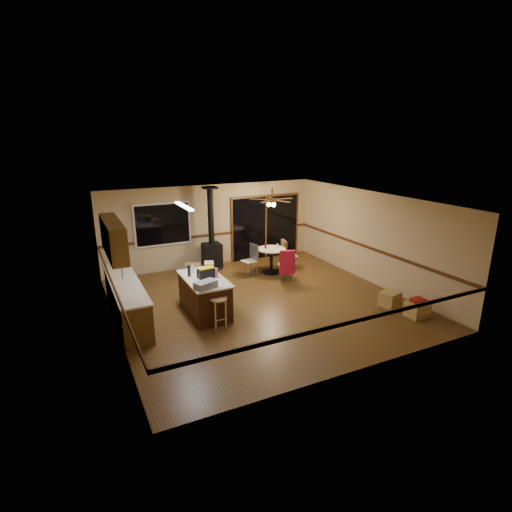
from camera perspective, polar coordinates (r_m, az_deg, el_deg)
floor at (r=10.24m, az=0.74°, el=-6.61°), size 7.00×7.00×0.00m
ceiling at (r=9.50m, az=0.80°, el=7.91°), size 7.00×7.00×0.00m
wall_back at (r=12.91m, az=-6.27°, el=4.37°), size 7.00×0.00×7.00m
wall_front at (r=7.04m, az=13.82°, el=-6.96°), size 7.00×0.00×7.00m
wall_left at (r=8.86m, az=-19.90°, el=-2.49°), size 0.00×7.00×7.00m
wall_right at (r=11.74m, az=16.22°, el=2.51°), size 0.00×7.00×7.00m
chair_rail at (r=9.88m, az=0.76°, el=-1.29°), size 7.00×7.00×0.08m
window at (r=12.39m, az=-13.20°, el=4.42°), size 1.72×0.10×1.32m
sliding_door at (r=13.67m, az=1.36°, el=4.09°), size 2.52×0.10×2.10m
lower_cabinets at (r=9.66m, az=-17.97°, el=-6.22°), size 0.60×3.00×0.86m
countertop at (r=9.50m, az=-18.22°, el=-3.72°), size 0.64×3.04×0.04m
upper_cabinets at (r=9.38m, az=-19.72°, el=2.42°), size 0.35×2.00×0.80m
kitchen_island at (r=9.53m, az=-7.36°, el=-5.64°), size 0.88×1.68×0.90m
wood_stove at (r=12.58m, az=-6.34°, el=1.34°), size 0.55×0.50×2.52m
ceiling_fan at (r=11.80m, az=2.31°, el=7.77°), size 0.24×0.24×0.55m
fluorescent_strip at (r=9.14m, az=-10.27°, el=7.02°), size 0.10×1.20×0.04m
toolbox_grey at (r=8.75m, az=-7.21°, el=-4.08°), size 0.54×0.41×0.15m
toolbox_black at (r=9.35m, az=-7.12°, el=-2.43°), size 0.42×0.25×0.22m
toolbox_yellow_lid at (r=9.31m, az=-7.15°, el=-1.71°), size 0.38×0.22×0.03m
box_on_island at (r=9.86m, az=-6.72°, el=-1.46°), size 0.30×0.35×0.20m
bottle_dark at (r=9.49m, az=-9.54°, el=-2.07°), size 0.09×0.09×0.28m
bottle_pink at (r=9.34m, az=-5.66°, el=-2.40°), size 0.09×0.09×0.22m
bottle_white at (r=9.69m, az=-9.02°, el=-1.89°), size 0.07×0.07×0.19m
bar_stool at (r=8.90m, az=-5.35°, el=-8.03°), size 0.48×0.48×0.69m
blue_bucket at (r=9.24m, az=-5.74°, el=-8.58°), size 0.40×0.40×0.25m
dining_table at (r=12.18m, az=2.21°, el=-0.07°), size 0.86×0.86×0.78m
glass_red at (r=12.11m, az=1.38°, el=1.48°), size 0.07×0.07×0.17m
glass_cream at (r=12.13m, az=3.09°, el=1.42°), size 0.07×0.07×0.14m
chair_left at (r=12.01m, az=-0.58°, el=-0.01°), size 0.49×0.48×0.51m
chair_near at (r=11.46m, az=4.46°, el=-0.87°), size 0.55×0.57×0.70m
chair_right at (r=12.49m, az=4.12°, el=0.66°), size 0.56×0.53×0.70m
box_under_window at (r=12.18m, az=-8.99°, el=-1.98°), size 0.55×0.50×0.37m
box_corner_a at (r=10.14m, az=22.03°, el=-7.06°), size 0.48×0.40×0.36m
box_corner_b at (r=10.49m, az=18.58°, el=-5.85°), size 0.54×0.49×0.37m
box_small_red at (r=10.06m, az=22.17°, el=-5.89°), size 0.31×0.26×0.08m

